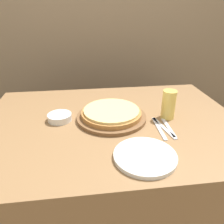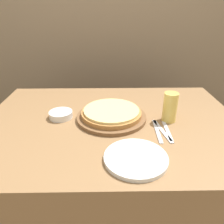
% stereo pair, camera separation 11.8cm
% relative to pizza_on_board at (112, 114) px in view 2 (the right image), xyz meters
% --- Properties ---
extents(ground_plane, '(12.00, 12.00, 0.00)m').
position_rel_pizza_on_board_xyz_m(ground_plane, '(-0.00, -0.02, -0.80)').
color(ground_plane, '#756047').
extents(back_wall, '(6.00, 0.05, 2.60)m').
position_rel_pizza_on_board_xyz_m(back_wall, '(-0.00, 1.06, 0.50)').
color(back_wall, '#847056').
rests_on(back_wall, ground_plane).
extents(dining_table, '(1.39, 1.00, 0.77)m').
position_rel_pizza_on_board_xyz_m(dining_table, '(-0.00, -0.02, -0.41)').
color(dining_table, olive).
rests_on(dining_table, ground_plane).
extents(pizza_on_board, '(0.38, 0.38, 0.06)m').
position_rel_pizza_on_board_xyz_m(pizza_on_board, '(0.00, 0.00, 0.00)').
color(pizza_on_board, brown).
rests_on(pizza_on_board, dining_table).
extents(beer_glass, '(0.07, 0.07, 0.16)m').
position_rel_pizza_on_board_xyz_m(beer_glass, '(0.30, -0.03, 0.06)').
color(beer_glass, '#E5C65B').
rests_on(beer_glass, dining_table).
extents(dinner_plate, '(0.26, 0.26, 0.02)m').
position_rel_pizza_on_board_xyz_m(dinner_plate, '(0.09, -0.36, -0.02)').
color(dinner_plate, silver).
rests_on(dinner_plate, dining_table).
extents(side_bowl, '(0.13, 0.13, 0.04)m').
position_rel_pizza_on_board_xyz_m(side_bowl, '(-0.28, 0.02, -0.01)').
color(side_bowl, silver).
rests_on(side_bowl, dining_table).
extents(fork, '(0.02, 0.22, 0.00)m').
position_rel_pizza_on_board_xyz_m(fork, '(0.22, -0.14, -0.02)').
color(fork, silver).
rests_on(fork, dining_table).
extents(dinner_knife, '(0.06, 0.22, 0.00)m').
position_rel_pizza_on_board_xyz_m(dinner_knife, '(0.25, -0.14, -0.02)').
color(dinner_knife, silver).
rests_on(dinner_knife, dining_table).
extents(spoon, '(0.02, 0.19, 0.00)m').
position_rel_pizza_on_board_xyz_m(spoon, '(0.27, -0.14, -0.02)').
color(spoon, silver).
rests_on(spoon, dining_table).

